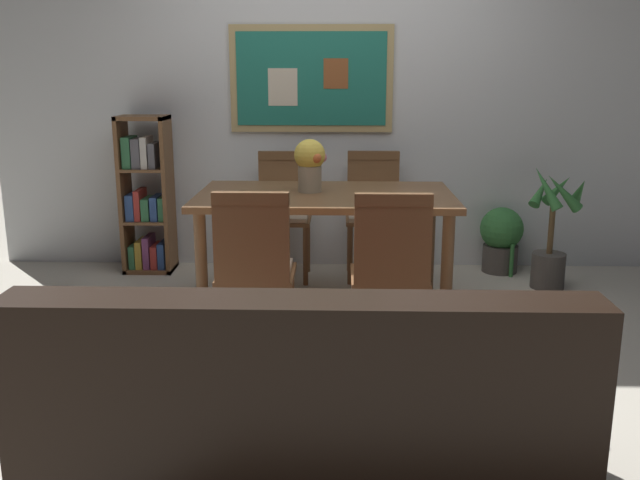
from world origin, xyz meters
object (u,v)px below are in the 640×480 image
at_px(potted_palm, 552,239).
at_px(bookshelf, 147,200).
at_px(dining_chair_near_right, 391,262).
at_px(potted_ivy, 501,238).
at_px(dining_chair_near_left, 254,260).
at_px(leather_couch, 306,419).
at_px(flower_vase, 310,162).
at_px(dining_table, 325,208).
at_px(dining_chair_far_right, 373,204).
at_px(tv_remote, 417,198).
at_px(dining_chair_far_left, 284,204).

bearing_deg(potted_palm, bookshelf, 172.87).
xyz_separation_m(dining_chair_near_right, bookshelf, (-1.71, 1.64, 0.00)).
xyz_separation_m(potted_ivy, potted_palm, (0.25, -0.40, 0.09)).
height_order(dining_chair_near_left, leather_couch, dining_chair_near_left).
xyz_separation_m(dining_chair_near_left, dining_chair_near_right, (0.70, -0.01, 0.00)).
distance_m(potted_palm, flower_vase, 1.81).
relative_size(dining_table, dining_chair_far_right, 1.72).
bearing_deg(leather_couch, dining_table, 89.37).
height_order(dining_chair_far_right, dining_chair_near_right, same).
relative_size(bookshelf, tv_remote, 7.21).
bearing_deg(tv_remote, leather_couch, -107.33).
xyz_separation_m(dining_chair_near_right, leather_couch, (-0.37, -1.23, -0.22)).
xyz_separation_m(bookshelf, flower_vase, (1.26, -0.82, 0.40)).
height_order(dining_chair_far_left, potted_ivy, dining_chair_far_left).
distance_m(dining_chair_far_left, potted_palm, 1.90).
bearing_deg(dining_chair_near_right, tv_remote, 71.66).
distance_m(dining_chair_near_left, potted_palm, 2.29).
distance_m(dining_chair_near_left, leather_couch, 1.31).
bearing_deg(flower_vase, dining_chair_far_left, 107.19).
relative_size(dining_chair_far_right, dining_chair_far_left, 1.00).
distance_m(dining_chair_near_left, tv_remote, 1.06).
distance_m(bookshelf, flower_vase, 1.55).
distance_m(dining_table, potted_ivy, 1.64).
height_order(leather_couch, flower_vase, flower_vase).
height_order(dining_table, potted_ivy, dining_table).
distance_m(dining_chair_far_right, dining_chair_far_left, 0.66).
xyz_separation_m(dining_chair_near_left, leather_couch, (0.33, -1.25, -0.22)).
distance_m(dining_chair_far_left, leather_couch, 2.80).
distance_m(bookshelf, potted_palm, 2.94).
distance_m(leather_couch, potted_palm, 2.97).
bearing_deg(dining_table, potted_ivy, 34.88).
xyz_separation_m(dining_chair_far_right, bookshelf, (-1.69, 0.06, 0.00)).
height_order(bookshelf, tv_remote, bookshelf).
bearing_deg(dining_chair_far_left, potted_palm, -8.19).
bearing_deg(dining_chair_far_right, potted_palm, -13.80).
bearing_deg(bookshelf, dining_chair_far_right, -2.16).
xyz_separation_m(dining_table, dining_chair_near_right, (0.35, -0.77, -0.13)).
distance_m(potted_ivy, tv_remote, 1.45).
relative_size(leather_couch, tv_remote, 11.13).
bearing_deg(dining_chair_near_right, potted_palm, 46.66).
relative_size(bookshelf, potted_ivy, 2.28).
xyz_separation_m(dining_table, bookshelf, (-1.35, 0.87, -0.12)).
height_order(dining_chair_near_left, flower_vase, flower_vase).
bearing_deg(potted_ivy, leather_couch, -114.49).
bearing_deg(tv_remote, dining_chair_near_right, -108.34).
xyz_separation_m(potted_palm, flower_vase, (-1.65, -0.46, 0.58)).
xyz_separation_m(dining_chair_far_left, potted_palm, (1.88, -0.27, -0.18)).
xyz_separation_m(leather_couch, bookshelf, (-1.33, 2.87, 0.23)).
distance_m(leather_couch, flower_vase, 2.15).
bearing_deg(flower_vase, dining_chair_near_right, -61.44).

